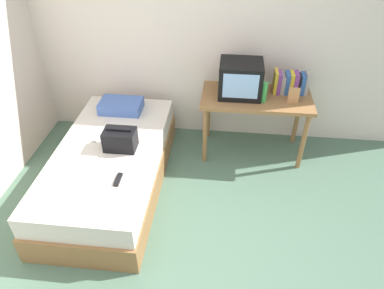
% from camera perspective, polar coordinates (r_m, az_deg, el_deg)
% --- Properties ---
extents(ground_plane, '(8.00, 8.00, 0.00)m').
position_cam_1_polar(ground_plane, '(3.11, -0.92, -18.39)').
color(ground_plane, '#4C6B56').
extents(wall_back, '(5.20, 0.10, 2.60)m').
position_cam_1_polar(wall_back, '(3.96, 2.59, 18.44)').
color(wall_back, beige).
rests_on(wall_back, ground).
extents(bed, '(1.00, 2.00, 0.49)m').
position_cam_1_polar(bed, '(3.65, -12.98, -3.59)').
color(bed, olive).
rests_on(bed, ground).
extents(desk, '(1.16, 0.60, 0.73)m').
position_cam_1_polar(desk, '(3.86, 10.26, 6.51)').
color(desk, olive).
rests_on(desk, ground).
extents(tv, '(0.44, 0.39, 0.36)m').
position_cam_1_polar(tv, '(3.75, 7.84, 10.50)').
color(tv, black).
rests_on(tv, desk).
extents(water_bottle, '(0.07, 0.07, 0.21)m').
position_cam_1_polar(water_bottle, '(3.69, 11.51, 8.27)').
color(water_bottle, green).
rests_on(water_bottle, desk).
extents(book_row, '(0.36, 0.17, 0.24)m').
position_cam_1_polar(book_row, '(3.92, 15.63, 9.59)').
color(book_row, gold).
rests_on(book_row, desk).
extents(picture_frame, '(0.11, 0.02, 0.17)m').
position_cam_1_polar(picture_frame, '(3.74, 16.11, 7.63)').
color(picture_frame, '#B27F4C').
rests_on(picture_frame, desk).
extents(pillow, '(0.46, 0.30, 0.12)m').
position_cam_1_polar(pillow, '(4.02, -11.40, 6.14)').
color(pillow, '#4766AD').
rests_on(pillow, bed).
extents(handbag, '(0.30, 0.20, 0.22)m').
position_cam_1_polar(handbag, '(3.41, -11.54, 0.81)').
color(handbag, black).
rests_on(handbag, bed).
extents(magazine, '(0.21, 0.29, 0.01)m').
position_cam_1_polar(magazine, '(3.35, -17.33, -3.18)').
color(magazine, white).
rests_on(magazine, bed).
extents(remote_dark, '(0.04, 0.16, 0.02)m').
position_cam_1_polar(remote_dark, '(3.11, -11.86, -5.55)').
color(remote_dark, black).
rests_on(remote_dark, bed).
extents(remote_silver, '(0.04, 0.14, 0.02)m').
position_cam_1_polar(remote_silver, '(3.64, -15.24, 1.07)').
color(remote_silver, '#B7B7BC').
rests_on(remote_silver, bed).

